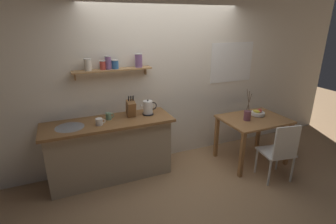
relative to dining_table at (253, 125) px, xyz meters
name	(u,v)px	position (x,y,z in m)	size (l,w,h in m)	color
ground_plane	(180,172)	(-1.27, 0.11, -0.65)	(14.00, 14.00, 0.00)	#A87F56
back_wall	(176,79)	(-1.06, 0.76, 0.70)	(6.80, 0.11, 2.70)	silver
kitchen_counter	(110,149)	(-2.27, 0.43, -0.18)	(1.83, 0.63, 0.92)	tan
wall_shelf	(114,66)	(-2.10, 0.61, 1.02)	(1.12, 0.20, 0.33)	tan
dining_table	(253,125)	(0.00, 0.00, 0.00)	(1.03, 0.79, 0.77)	#9E6B3D
dining_chair_near	(280,150)	(-0.03, -0.63, -0.15)	(0.50, 0.47, 0.92)	silver
fruit_bowl	(258,113)	(0.13, 0.07, 0.16)	(0.22, 0.22, 0.12)	silver
twig_vase	(247,115)	(-0.16, -0.02, 0.20)	(0.11, 0.11, 0.51)	brown
electric_kettle	(148,108)	(-1.66, 0.45, 0.38)	(0.25, 0.17, 0.24)	black
knife_block	(131,108)	(-1.92, 0.46, 0.40)	(0.12, 0.20, 0.33)	brown
coffee_mug_by_sink	(99,122)	(-2.41, 0.32, 0.32)	(0.13, 0.09, 0.10)	white
coffee_mug_spare	(109,116)	(-2.25, 0.48, 0.32)	(0.12, 0.08, 0.10)	slate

